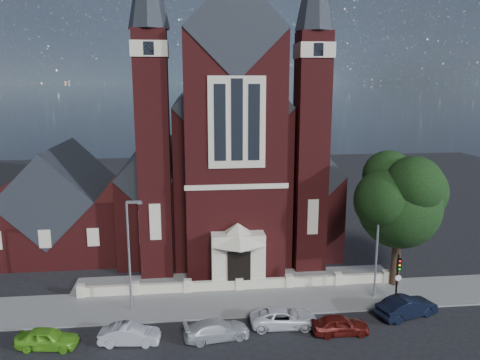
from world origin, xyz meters
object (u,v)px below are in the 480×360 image
(street_lamp_left, at_px, (130,250))
(car_silver_a, at_px, (130,334))
(car_dark_red, at_px, (340,325))
(car_silver_b, at_px, (217,330))
(street_tree, at_px, (403,202))
(street_lamp_right, at_px, (379,240))
(car_white_suv, at_px, (283,317))
(car_navy, at_px, (407,307))
(parish_hall, at_px, (62,209))
(traffic_signal, at_px, (398,274))
(car_lime_van, at_px, (47,338))
(church, at_px, (223,156))

(street_lamp_left, height_order, car_silver_a, street_lamp_left)
(street_lamp_left, relative_size, car_silver_a, 2.16)
(car_dark_red, bearing_deg, street_lamp_left, 72.26)
(car_silver_a, relative_size, car_silver_b, 0.89)
(street_tree, xyz_separation_m, street_lamp_right, (-2.51, -1.71, -2.36))
(street_lamp_left, distance_m, car_white_suv, 11.49)
(street_tree, bearing_deg, car_silver_a, -163.21)
(car_silver_b, bearing_deg, street_tree, -76.37)
(street_lamp_left, bearing_deg, car_navy, -9.04)
(parish_hall, bearing_deg, car_dark_red, -40.67)
(street_tree, height_order, car_navy, street_tree)
(traffic_signal, height_order, car_silver_b, traffic_signal)
(car_lime_van, relative_size, car_white_suv, 0.83)
(parish_hall, height_order, car_silver_b, parish_hall)
(parish_hall, distance_m, car_silver_a, 20.49)
(traffic_signal, bearing_deg, church, 118.20)
(street_tree, height_order, car_white_suv, street_tree)
(church, xyz_separation_m, car_lime_van, (-12.56, -23.27, -7.55))
(traffic_signal, relative_size, car_white_suv, 0.89)
(street_lamp_right, bearing_deg, street_lamp_left, 180.00)
(street_lamp_right, distance_m, car_silver_a, 18.67)
(traffic_signal, bearing_deg, car_silver_a, -171.40)
(car_silver_a, bearing_deg, street_lamp_left, 8.72)
(car_white_suv, relative_size, car_dark_red, 1.21)
(car_navy, bearing_deg, street_tree, -34.33)
(car_silver_a, distance_m, car_navy, 18.77)
(street_lamp_right, distance_m, car_navy, 5.02)
(car_lime_van, bearing_deg, car_dark_red, -83.34)
(parish_hall, height_order, traffic_signal, parish_hall)
(church, relative_size, street_lamp_right, 4.31)
(traffic_signal, relative_size, car_dark_red, 1.08)
(car_dark_red, bearing_deg, car_silver_b, 88.97)
(car_navy, bearing_deg, traffic_signal, -12.60)
(parish_hall, relative_size, car_silver_a, 3.26)
(street_tree, distance_m, street_lamp_left, 20.71)
(street_tree, distance_m, car_white_suv, 13.08)
(car_silver_a, bearing_deg, street_lamp_right, -71.24)
(street_tree, relative_size, car_lime_van, 2.88)
(car_silver_a, bearing_deg, car_lime_van, 94.11)
(parish_hall, bearing_deg, street_lamp_right, -28.22)
(car_dark_red, bearing_deg, street_lamp_right, -41.05)
(parish_hall, relative_size, car_dark_red, 3.30)
(parish_hall, relative_size, street_lamp_left, 1.51)
(street_lamp_left, height_order, traffic_signal, street_lamp_left)
(street_tree, relative_size, car_navy, 2.43)
(street_lamp_left, relative_size, car_white_suv, 1.80)
(church, relative_size, car_white_suv, 7.77)
(parish_hall, distance_m, car_white_suv, 25.47)
(car_silver_b, bearing_deg, car_navy, -92.90)
(car_dark_red, bearing_deg, car_lime_van, 90.05)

